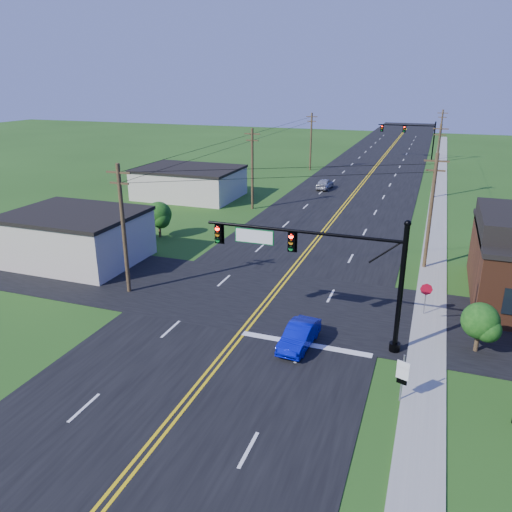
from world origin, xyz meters
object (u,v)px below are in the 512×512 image
at_px(route_sign, 402,375).
at_px(stop_sign, 426,292).
at_px(blue_car, 299,336).
at_px(signal_mast_far, 409,134).
at_px(signal_mast_main, 318,261).

bearing_deg(route_sign, stop_sign, 105.65).
bearing_deg(route_sign, blue_car, 170.00).
bearing_deg(route_sign, signal_mast_far, 113.28).
bearing_deg(signal_mast_far, route_sign, -86.25).
distance_m(signal_mast_main, route_sign, 7.60).
bearing_deg(blue_car, route_sign, -25.06).
bearing_deg(signal_mast_main, blue_car, -115.43).
bearing_deg(signal_mast_far, stop_sign, -85.14).
height_order(signal_mast_far, stop_sign, signal_mast_far).
bearing_deg(blue_car, signal_mast_main, 69.04).
relative_size(signal_mast_main, signal_mast_far, 1.03).
xyz_separation_m(signal_mast_far, stop_sign, (5.68, -66.81, -2.99)).
bearing_deg(stop_sign, blue_car, -140.98).
height_order(signal_mast_main, blue_car, signal_mast_main).
relative_size(signal_mast_far, stop_sign, 5.09).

